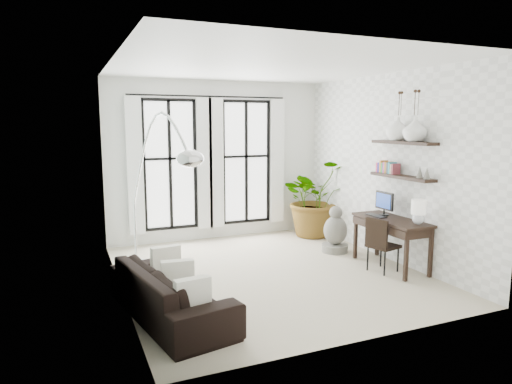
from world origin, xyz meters
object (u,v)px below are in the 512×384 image
desk_chair (380,242)px  buddha (335,233)px  sofa (170,292)px  plant (314,198)px  arc_lamp (157,152)px  desk (393,223)px

desk_chair → buddha: 1.28m
sofa → buddha: buddha is taller
plant → desk_chair: bearing=-95.8°
plant → arc_lamp: arc_lamp is taller
sofa → desk: bearing=-93.8°
sofa → plant: (3.70, 2.90, 0.49)m
sofa → desk: desk is taller
arc_lamp → buddha: bearing=10.0°
desk → arc_lamp: arc_lamp is taller
desk_chair → plant: bearing=70.3°
desk → sofa: bearing=-173.0°
sofa → desk_chair: 3.47m
desk_chair → desk: bearing=-0.1°
plant → buddha: plant is taller
sofa → arc_lamp: (0.10, 1.06, 1.64)m
sofa → buddha: size_ratio=2.51×
desk_chair → arc_lamp: arc_lamp is taller
desk → arc_lamp: (-3.64, 0.61, 1.20)m
sofa → desk_chair: bearing=-94.5°
plant → arc_lamp: size_ratio=0.64×
arc_lamp → buddha: 3.73m
arc_lamp → buddha: (3.33, 0.59, -1.59)m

